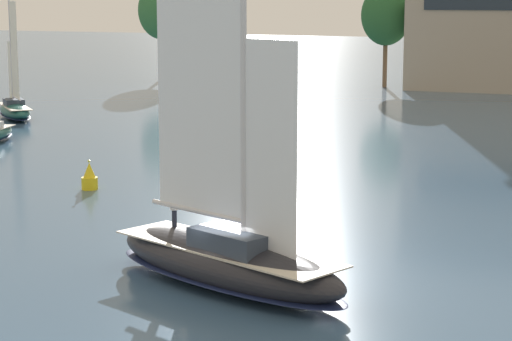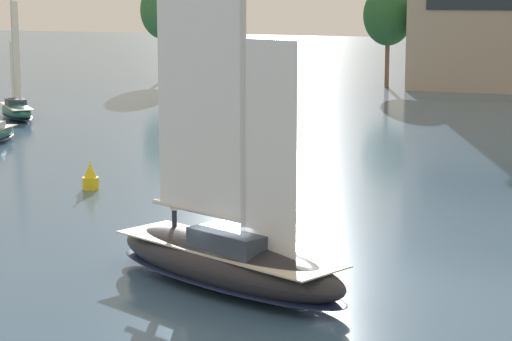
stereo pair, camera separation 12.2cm
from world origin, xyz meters
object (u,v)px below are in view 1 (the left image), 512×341
object	(u,v)px
tree_shore_left	(386,15)
sailboat_main	(227,256)
tree_shore_center	(162,11)
channel_buoy	(90,178)
sailboat_moored_mid_channel	(15,108)

from	to	relation	value
tree_shore_left	sailboat_main	size ratio (longest dim) A/B	0.74
tree_shore_center	channel_buoy	size ratio (longest dim) A/B	7.20
sailboat_moored_mid_channel	channel_buoy	size ratio (longest dim) A/B	6.59
sailboat_main	sailboat_moored_mid_channel	world-z (taller)	sailboat_main
tree_shore_left	sailboat_main	bearing A→B (deg)	-80.06
channel_buoy	sailboat_moored_mid_channel	bearing A→B (deg)	131.78
tree_shore_center	sailboat_main	xyz separation A→B (m)	(42.47, -79.31, -7.27)
sailboat_moored_mid_channel	channel_buoy	bearing A→B (deg)	-48.22
sailboat_main	channel_buoy	world-z (taller)	sailboat_main
sailboat_moored_mid_channel	channel_buoy	xyz separation A→B (m)	(22.22, -24.87, -0.25)
tree_shore_left	sailboat_moored_mid_channel	world-z (taller)	tree_shore_left
tree_shore_left	sailboat_moored_mid_channel	bearing A→B (deg)	-120.05
tree_shore_left	tree_shore_center	xyz separation A→B (m)	(-28.65, 0.40, 0.30)
sailboat_main	sailboat_moored_mid_channel	distance (m)	53.80
tree_shore_left	channel_buoy	size ratio (longest dim) A/B	6.94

